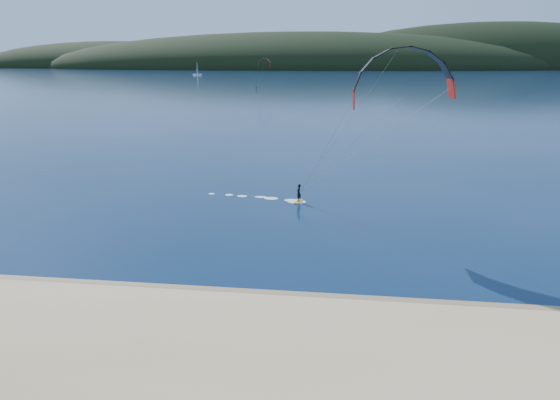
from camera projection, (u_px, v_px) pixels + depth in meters
The scene contains 6 objects.
ground at pixel (215, 341), 24.50m from camera, with size 1800.00×1800.00×0.00m, color #08203E.
wet_sand at pixel (233, 298), 28.75m from camera, with size 220.00×2.50×0.10m.
headland at pixel (331, 68), 730.86m from camera, with size 1200.00×310.00×140.00m.
kitesurfer_near at pixel (397, 101), 38.17m from camera, with size 24.06×9.40×15.05m.
kitesurfer_far at pixel (264, 66), 213.36m from camera, with size 8.60×7.16×13.89m.
sailboat at pixel (197, 74), 422.12m from camera, with size 8.64×5.44×12.08m.
Camera 1 is at (5.91, -20.54, 14.65)m, focal length 28.88 mm.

